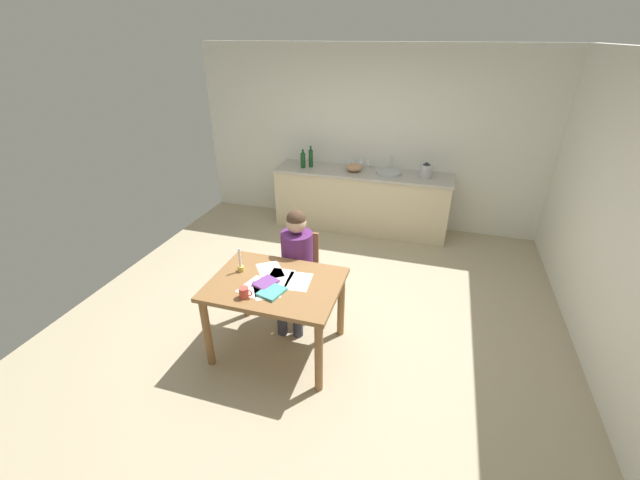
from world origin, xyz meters
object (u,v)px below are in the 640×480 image
Objects in this scene: book_cookery at (266,283)px; wine_glass_near_sink at (368,162)px; sink_unit at (389,172)px; bottle_vinegar at (311,158)px; book_magazine at (272,292)px; wine_glass_back_right at (349,160)px; wine_glass_by_kettle at (361,161)px; coffee_mug at (244,292)px; candlestick at (241,265)px; stovetop_kettle at (426,171)px; bottle_oil at (303,160)px; dining_table at (276,293)px; person_seated at (296,260)px; wine_glass_back_left at (353,161)px; chair_at_table at (300,269)px; mixing_bowl at (354,167)px.

wine_glass_near_sink is at bearing 107.05° from book_cookery.
bottle_vinegar is at bearing -179.94° from sink_unit.
wine_glass_back_right is (-0.09, 3.17, 0.25)m from book_magazine.
wine_glass_near_sink is 0.11m from wine_glass_by_kettle.
wine_glass_by_kettle reaches higher than coffee_mug.
candlestick is at bearing 120.76° from coffee_mug.
candlestick is 3.00m from wine_glass_near_sink.
stovetop_kettle is 1.43× the size of wine_glass_near_sink.
coffee_mug is at bearing -79.95° from bottle_oil.
wine_glass_back_right is (-0.05, 3.02, 0.38)m from dining_table.
candlestick is 0.74× the size of bottle_vinegar.
wine_glass_near_sink reaches higher than book_cookery.
wine_glass_back_left is (0.01, 2.49, 0.33)m from person_seated.
book_magazine is at bearing -109.11° from stovetop_kettle.
person_seated reaches higher than chair_at_table.
stovetop_kettle is (1.79, 0.07, -0.02)m from bottle_oil.
wine_glass_near_sink is 0.23m from wine_glass_back_left.
wine_glass_back_right is (-0.62, 0.15, 0.09)m from sink_unit.
sink_unit reaches higher than wine_glass_near_sink.
wine_glass_back_right is (0.02, 3.07, 0.25)m from book_cookery.
person_seated is at bearing -95.54° from wine_glass_near_sink.
dining_table is at bearing -89.05° from wine_glass_back_right.
person_seated reaches higher than bottle_oil.
mixing_bowl is (0.44, 2.77, 0.14)m from candlestick.
candlestick reaches higher than chair_at_table.
sink_unit is at bearing 75.02° from chair_at_table.
stovetop_kettle reaches higher than wine_glass_by_kettle.
bottle_oil is 0.97m from wine_glass_near_sink.
person_seated is 0.69m from book_magazine.
book_magazine is (0.05, -0.83, 0.28)m from chair_at_table.
chair_at_table is at bearing -72.07° from bottle_oil.
book_cookery is at bearing -95.76° from wine_glass_near_sink.
stovetop_kettle is at bearing -0.10° from bottle_vinegar.
stovetop_kettle is 1.09m from wine_glass_back_left.
stovetop_kettle is (0.51, -0.00, 0.08)m from sink_unit.
chair_at_table is 2.32m from sink_unit.
bottle_vinegar is (-0.60, 2.87, 0.40)m from dining_table.
sink_unit is 0.37m from wine_glass_near_sink.
stovetop_kettle is at bearing 91.27° from book_cookery.
bottle_vinegar reaches higher than wine_glass_near_sink.
stovetop_kettle is (1.08, 2.34, 0.32)m from person_seated.
mixing_bowl is 1.02m from stovetop_kettle.
coffee_mug is 0.76× the size of wine_glass_back_right.
chair_at_table is 2.30m from bottle_oil.
person_seated reaches higher than sink_unit.
wine_glass_near_sink is (0.24, 3.02, 0.38)m from dining_table.
stovetop_kettle is 1.43× the size of wine_glass_back_right.
mixing_bowl is at bearing 104.97° from book_magazine.
person_seated reaches higher than coffee_mug.
candlestick is 2.81m from mixing_bowl.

